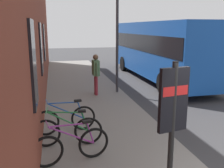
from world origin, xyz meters
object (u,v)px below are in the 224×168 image
bicycle_mid_rack (68,131)px  transit_info_sign (173,109)px  city_bus (159,47)px  bicycle_end_of_row (66,119)px  pedestrian_near_bus (96,70)px  bicycle_beside_lamp (71,146)px  street_lamp (117,21)px

bicycle_mid_rack → transit_info_sign: transit_info_sign is taller
transit_info_sign → city_bus: 11.14m
bicycle_end_of_row → pedestrian_near_bus: size_ratio=0.98×
bicycle_mid_rack → city_bus: bearing=-36.2°
bicycle_beside_lamp → city_bus: city_bus is taller
bicycle_beside_lamp → pedestrian_near_bus: 5.82m
bicycle_end_of_row → transit_info_sign: size_ratio=0.73×
bicycle_beside_lamp → street_lamp: street_lamp is taller
bicycle_beside_lamp → transit_info_sign: bearing=-132.2°
bicycle_end_of_row → pedestrian_near_bus: bearing=-21.4°
transit_info_sign → street_lamp: 7.55m
city_bus → pedestrian_near_bus: 5.47m
bicycle_end_of_row → city_bus: (7.15, -5.86, 1.41)m
transit_info_sign → pedestrian_near_bus: 7.08m
bicycle_end_of_row → pedestrian_near_bus: 4.24m
street_lamp → city_bus: bearing=-47.8°
transit_info_sign → city_bus: city_bus is taller
bicycle_beside_lamp → bicycle_end_of_row: (1.69, 0.04, -0.00)m
pedestrian_near_bus → street_lamp: (0.27, -1.03, 2.09)m
bicycle_beside_lamp → bicycle_end_of_row: same height
bicycle_beside_lamp → street_lamp: (5.85, -2.52, 2.80)m
bicycle_mid_rack → street_lamp: 6.28m
bicycle_end_of_row → transit_info_sign: bearing=-152.2°
transit_info_sign → city_bus: bearing=-22.1°
city_bus → street_lamp: street_lamp is taller
city_bus → pedestrian_near_bus: size_ratio=5.86×
bicycle_mid_rack → transit_info_sign: bearing=-144.4°
pedestrian_near_bus → street_lamp: 2.35m
pedestrian_near_bus → bicycle_beside_lamp: bearing=165.1°
bicycle_beside_lamp → transit_info_sign: size_ratio=0.73×
bicycle_end_of_row → street_lamp: (4.16, -2.56, 2.80)m
transit_info_sign → bicycle_beside_lamp: bearing=47.8°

